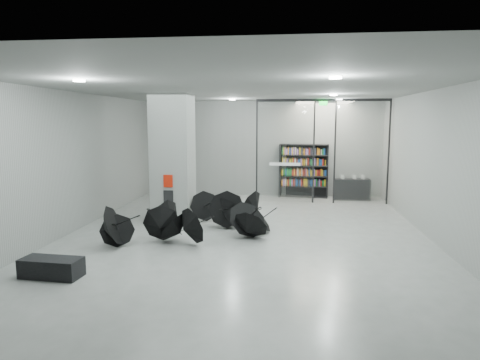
# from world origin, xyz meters

# --- Properties ---
(room) EXTENTS (14.00, 14.02, 4.01)m
(room) POSITION_xyz_m (0.00, 0.00, 2.84)
(room) COLOR gray
(room) RESTS_ON ground
(column) EXTENTS (1.20, 1.20, 4.00)m
(column) POSITION_xyz_m (-2.50, 2.00, 2.00)
(column) COLOR slate
(column) RESTS_ON ground
(fire_cabinet) EXTENTS (0.28, 0.04, 0.38)m
(fire_cabinet) POSITION_xyz_m (-2.50, 1.38, 1.35)
(fire_cabinet) COLOR #A50A07
(fire_cabinet) RESTS_ON column
(info_panel) EXTENTS (0.30, 0.03, 0.42)m
(info_panel) POSITION_xyz_m (-2.50, 1.38, 0.85)
(info_panel) COLOR black
(info_panel) RESTS_ON column
(exit_sign) EXTENTS (0.30, 0.06, 0.15)m
(exit_sign) POSITION_xyz_m (2.40, 5.30, 3.82)
(exit_sign) COLOR #0CE533
(exit_sign) RESTS_ON room
(glass_partition) EXTENTS (5.06, 0.08, 4.00)m
(glass_partition) POSITION_xyz_m (2.39, 5.50, 2.18)
(glass_partition) COLOR silver
(glass_partition) RESTS_ON ground
(bench) EXTENTS (1.26, 0.61, 0.40)m
(bench) POSITION_xyz_m (-3.63, -3.33, 0.20)
(bench) COLOR black
(bench) RESTS_ON ground
(bookshelf) EXTENTS (2.05, 0.64, 2.22)m
(bookshelf) POSITION_xyz_m (1.77, 6.75, 1.11)
(bookshelf) COLOR black
(bookshelf) RESTS_ON ground
(shop_counter) EXTENTS (1.42, 0.59, 0.85)m
(shop_counter) POSITION_xyz_m (3.70, 6.34, 0.42)
(shop_counter) COLOR black
(shop_counter) RESTS_ON ground
(umbrella_cluster) EXTENTS (4.73, 4.33, 1.31)m
(umbrella_cluster) POSITION_xyz_m (-1.18, 0.28, 0.32)
(umbrella_cluster) COLOR black
(umbrella_cluster) RESTS_ON ground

